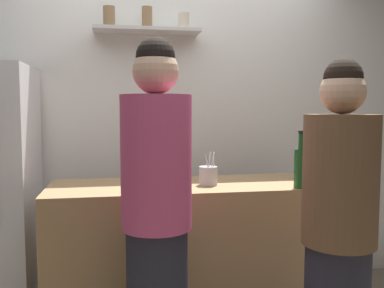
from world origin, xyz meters
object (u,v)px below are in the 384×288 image
(baking_pan, at_px, (155,184))
(person_brown_jacket, at_px, (338,236))
(wine_bottle_amber_glass, at_px, (302,164))
(wine_bottle_green_glass, at_px, (301,167))
(person_pink_top, at_px, (157,219))
(water_bottle_plastic, at_px, (153,165))
(utensil_holder, at_px, (208,176))

(baking_pan, bearing_deg, person_brown_jacket, -41.03)
(baking_pan, distance_m, wine_bottle_amber_glass, 0.99)
(baking_pan, distance_m, wine_bottle_green_glass, 0.86)
(wine_bottle_green_glass, bearing_deg, baking_pan, 170.36)
(person_pink_top, bearing_deg, wine_bottle_amber_glass, -114.96)
(wine_bottle_amber_glass, distance_m, person_pink_top, 1.19)
(wine_bottle_amber_glass, xyz_separation_m, water_bottle_plastic, (-0.97, 0.17, -0.01))
(person_pink_top, bearing_deg, water_bottle_plastic, -58.39)
(baking_pan, relative_size, person_pink_top, 0.20)
(water_bottle_plastic, relative_size, person_brown_jacket, 0.14)
(baking_pan, relative_size, person_brown_jacket, 0.21)
(baking_pan, xyz_separation_m, utensil_holder, (0.33, 0.05, 0.03))
(wine_bottle_amber_glass, relative_size, person_pink_top, 0.16)
(wine_bottle_amber_glass, relative_size, water_bottle_plastic, 1.24)
(water_bottle_plastic, bearing_deg, utensil_holder, -38.25)
(wine_bottle_amber_glass, relative_size, person_brown_jacket, 0.18)
(wine_bottle_green_glass, bearing_deg, utensil_holder, 159.50)
(utensil_holder, distance_m, water_bottle_plastic, 0.41)
(baking_pan, xyz_separation_m, water_bottle_plastic, (0.01, 0.30, 0.07))
(baking_pan, height_order, wine_bottle_green_glass, wine_bottle_green_glass)
(person_pink_top, xyz_separation_m, person_brown_jacket, (0.83, -0.23, -0.06))
(utensil_holder, distance_m, person_pink_top, 0.64)
(water_bottle_plastic, bearing_deg, wine_bottle_amber_glass, -9.85)
(utensil_holder, relative_size, water_bottle_plastic, 0.96)
(wine_bottle_amber_glass, bearing_deg, person_brown_jacket, -102.93)
(baking_pan, height_order, wine_bottle_amber_glass, wine_bottle_amber_glass)
(utensil_holder, distance_m, person_brown_jacket, 0.89)
(wine_bottle_amber_glass, bearing_deg, person_pink_top, -149.67)
(person_pink_top, height_order, person_brown_jacket, person_pink_top)
(wine_bottle_amber_glass, xyz_separation_m, person_brown_jacket, (-0.19, -0.82, -0.23))
(water_bottle_plastic, height_order, person_pink_top, person_pink_top)
(wine_bottle_amber_glass, distance_m, person_brown_jacket, 0.88)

